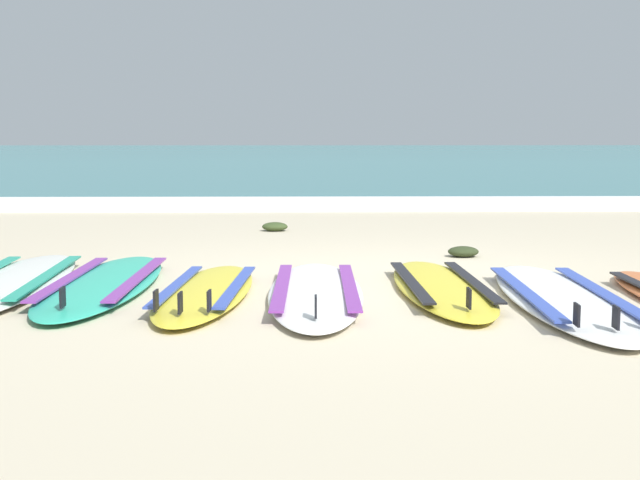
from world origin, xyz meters
TOP-DOWN VIEW (x-y plane):
  - ground_plane at (0.00, 0.00)m, footprint 80.00×80.00m
  - sea at (0.00, 35.37)m, footprint 80.00×60.00m
  - wave_foam_strip at (0.00, 6.00)m, footprint 80.00×1.26m
  - surfboard_2 at (-2.45, -0.11)m, footprint 0.75×2.53m
  - surfboard_3 at (-1.83, -0.17)m, footprint 0.63×2.44m
  - surfboard_4 at (-1.13, -0.49)m, footprint 0.63×2.09m
  - surfboard_5 at (-0.46, -0.51)m, footprint 0.61×2.31m
  - surfboard_6 at (0.34, -0.35)m, footprint 0.58×2.18m
  - surfboard_7 at (1.00, -0.73)m, footprint 0.71×2.51m
  - seaweed_clump_near_shoreline at (0.78, 1.24)m, footprint 0.25×0.20m
  - seaweed_clump_mid_sand at (-0.82, 3.18)m, footprint 0.27×0.21m

SIDE VIEW (x-z plane):
  - ground_plane at x=0.00m, z-range 0.00..0.00m
  - surfboard_3 at x=-1.83m, z-range -0.05..0.13m
  - surfboard_5 at x=-0.46m, z-range -0.05..0.13m
  - surfboard_6 at x=0.34m, z-range -0.05..0.13m
  - surfboard_2 at x=-2.45m, z-range -0.05..0.13m
  - surfboard_7 at x=1.00m, z-range -0.05..0.13m
  - surfboard_4 at x=-1.13m, z-range -0.05..0.13m
  - seaweed_clump_near_shoreline at x=0.78m, z-range 0.00..0.09m
  - seaweed_clump_mid_sand at x=-0.82m, z-range 0.00..0.09m
  - sea at x=0.00m, z-range 0.00..0.10m
  - wave_foam_strip at x=0.00m, z-range 0.00..0.11m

